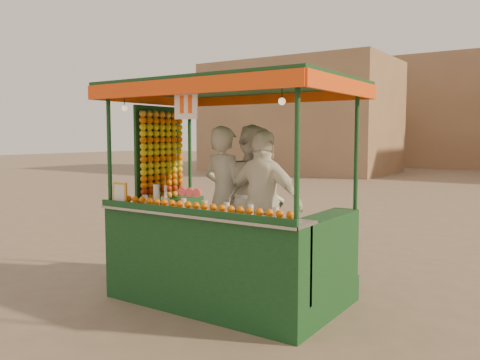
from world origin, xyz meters
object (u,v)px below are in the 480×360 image
Objects in this scene: vendor_left at (224,196)px; vendor_middle at (255,196)px; vendor_right at (264,204)px; juice_cart at (220,231)px.

vendor_middle is at bearing -144.25° from vendor_left.
vendor_right is (0.72, -0.19, -0.03)m from vendor_left.
vendor_right is at bearing 175.21° from vendor_middle.
juice_cart is 0.73m from vendor_middle.
vendor_middle reaches higher than vendor_left.
vendor_middle is 0.51m from vendor_right.
vendor_left is 0.40m from vendor_middle.
vendor_left reaches higher than vendor_right.
vendor_middle is (0.11, 0.61, 0.38)m from juice_cart.
vendor_right is (0.36, -0.36, -0.04)m from vendor_middle.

